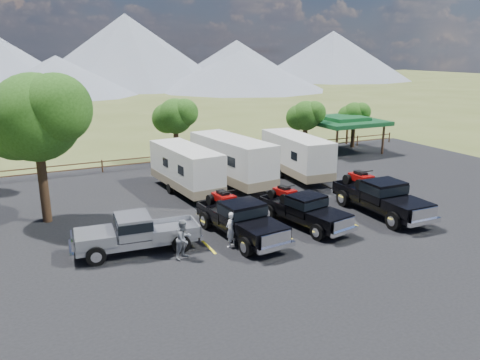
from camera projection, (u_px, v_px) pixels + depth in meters
name	position (u px, v px, depth m)	size (l,w,h in m)	color
ground	(341.00, 242.00, 22.38)	(320.00, 320.00, 0.00)	#4B5624
asphalt_lot	(307.00, 222.00, 24.98)	(44.00, 34.00, 0.04)	black
stall_lines	(297.00, 216.00, 25.85)	(12.12, 5.50, 0.01)	yellow
tree_big_nw	(35.00, 118.00, 23.52)	(5.54, 5.18, 7.84)	black
tree_ne_a	(306.00, 116.00, 39.98)	(3.11, 2.92, 4.76)	black
tree_ne_b	(354.00, 115.00, 43.44)	(2.77, 2.59, 4.27)	black
tree_north	(175.00, 116.00, 37.05)	(3.46, 3.24, 5.25)	black
rail_fence	(224.00, 153.00, 39.14)	(36.12, 0.12, 1.00)	brown
pavilion	(343.00, 121.00, 41.82)	(6.20, 6.20, 3.22)	brown
mountain_range	(36.00, 55.00, 109.27)	(209.00, 71.00, 20.00)	gray
rig_left	(240.00, 218.00, 22.69)	(2.63, 6.25, 2.03)	black
rig_center	(303.00, 209.00, 24.25)	(2.81, 5.82, 1.87)	black
rig_right	(380.00, 196.00, 25.90)	(2.35, 6.51, 2.17)	black
trailer_left	(186.00, 169.00, 29.76)	(2.83, 8.52, 2.95)	silver
trailer_center	(232.00, 161.00, 31.25)	(3.32, 9.36, 3.23)	silver
trailer_right	(296.00, 156.00, 33.26)	(2.72, 8.75, 3.03)	silver
pickup_silver	(137.00, 232.00, 21.07)	(5.87, 2.38, 1.72)	#94969C
person_a	(231.00, 230.00, 21.54)	(0.62, 0.41, 1.69)	white
person_b	(184.00, 239.00, 20.33)	(0.86, 0.67, 1.78)	slate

